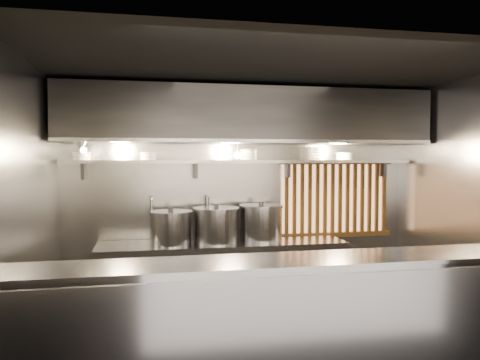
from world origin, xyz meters
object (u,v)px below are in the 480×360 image
object	(u,v)px
pendant_bulb	(238,155)
stock_pot_right	(216,225)
stock_pot_left	(171,228)
heat_lamp	(81,145)
stock_pot_mid	(261,222)

from	to	relation	value
pendant_bulb	stock_pot_right	distance (m)	0.90
pendant_bulb	stock_pot_left	bearing A→B (deg)	-171.97
heat_lamp	pendant_bulb	size ratio (longest dim) A/B	1.87
stock_pot_left	stock_pot_right	world-z (taller)	stock_pot_right
stock_pot_left	stock_pot_mid	world-z (taller)	stock_pot_mid
stock_pot_mid	stock_pot_right	distance (m)	0.57
heat_lamp	pendant_bulb	distance (m)	1.83
pendant_bulb	stock_pot_left	xyz separation A→B (m)	(-0.83, -0.12, -0.86)
stock_pot_left	stock_pot_right	xyz separation A→B (m)	(0.55, 0.04, 0.01)
stock_pot_left	stock_pot_right	distance (m)	0.55
stock_pot_left	stock_pot_mid	xyz separation A→B (m)	(1.12, 0.09, 0.02)
pendant_bulb	stock_pot_left	size ratio (longest dim) A/B	0.30
stock_pot_left	stock_pot_mid	size ratio (longest dim) A/B	1.00
heat_lamp	pendant_bulb	world-z (taller)	heat_lamp
stock_pot_right	pendant_bulb	bearing A→B (deg)	15.64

